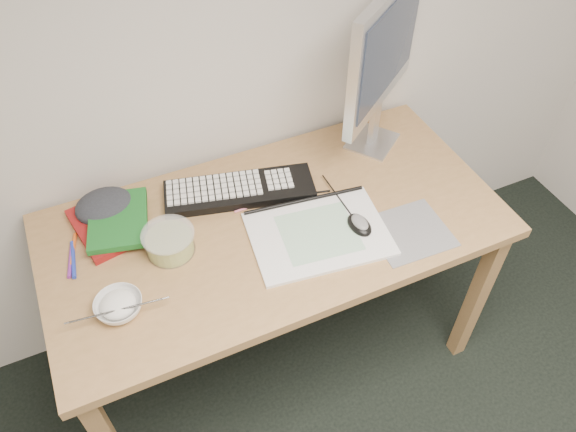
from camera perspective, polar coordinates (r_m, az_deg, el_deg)
name	(u,v)px	position (r m, az deg, el deg)	size (l,w,h in m)	color
desk	(275,240)	(1.78, -1.34, -2.41)	(1.40, 0.70, 0.75)	#AA804E
mousepad	(409,232)	(1.73, 12.22, -1.59)	(0.23, 0.21, 0.00)	slate
sketchpad	(319,234)	(1.68, 3.13, -1.84)	(0.41, 0.29, 0.01)	white
keyboard	(240,190)	(1.80, -4.94, 2.62)	(0.48, 0.15, 0.03)	black
monitor	(384,53)	(1.82, 9.74, 15.98)	(0.41, 0.31, 0.56)	silver
mouse	(360,222)	(1.69, 7.30, -0.66)	(0.06, 0.10, 0.03)	black
rice_bowl	(119,306)	(1.57, -16.80, -8.77)	(0.13, 0.13, 0.04)	white
chopsticks	(118,310)	(1.53, -16.91, -9.14)	(0.02, 0.02, 0.26)	silver
fruit_tub	(169,242)	(1.65, -11.95, -2.62)	(0.15, 0.15, 0.07)	gold
book_red	(108,225)	(1.78, -17.80, -0.83)	(0.18, 0.24, 0.02)	maroon
book_green	(118,220)	(1.75, -16.87, -0.37)	(0.17, 0.23, 0.02)	#186021
cloth_lump	(105,206)	(1.81, -18.13, 0.98)	(0.15, 0.12, 0.06)	#292B31
pencil_pink	(262,203)	(1.77, -2.68, 1.32)	(0.01, 0.01, 0.18)	pink
pencil_tan	(271,223)	(1.71, -1.78, -0.73)	(0.01, 0.01, 0.16)	tan
pencil_black	(304,194)	(1.80, 1.67, 2.26)	(0.01, 0.01, 0.17)	black
marker_blue	(73,260)	(1.73, -20.99, -4.16)	(0.01, 0.01, 0.14)	#2035B0
marker_orange	(73,249)	(1.76, -20.99, -3.18)	(0.01, 0.01, 0.12)	#D55919
marker_purple	(70,261)	(1.73, -21.23, -4.29)	(0.01, 0.01, 0.12)	#762589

